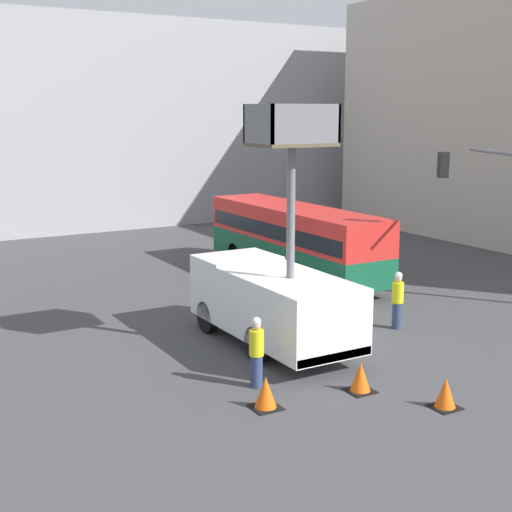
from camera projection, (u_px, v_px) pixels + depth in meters
ground_plane at (287, 336)px, 22.71m from camera, size 120.00×120.00×0.00m
building_backdrop_far at (53, 123)px, 44.49m from camera, size 44.00×10.00×12.55m
utility_truck at (272, 297)px, 21.47m from camera, size 2.48×6.40×7.23m
city_bus at (294, 236)px, 30.50m from camera, size 2.50×10.48×3.04m
traffic_light_pole at (500, 197)px, 25.50m from camera, size 3.47×3.22×5.93m
road_worker_near_truck at (256, 352)px, 18.34m from camera, size 0.38×0.38×1.89m
road_worker_directing at (398, 300)px, 23.32m from camera, size 0.38×0.38×1.91m
traffic_cone_near_truck at (445, 394)px, 17.15m from camera, size 0.66×0.66×0.76m
traffic_cone_mid_road at (266, 393)px, 17.13m from camera, size 0.70×0.70×0.80m
traffic_cone_far_side at (360, 378)px, 18.15m from camera, size 0.68×0.68×0.78m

